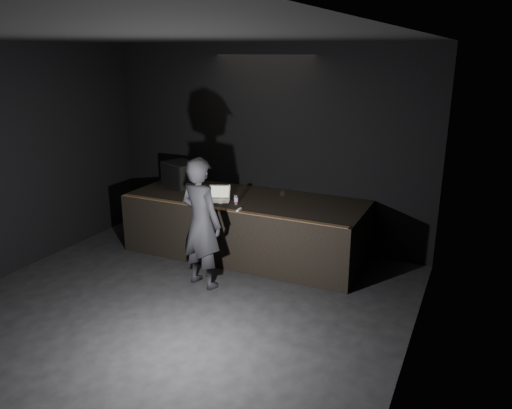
{
  "coord_description": "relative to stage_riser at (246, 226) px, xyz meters",
  "views": [
    {
      "loc": [
        3.54,
        -4.45,
        3.37
      ],
      "look_at": [
        0.4,
        2.3,
        1.06
      ],
      "focal_mm": 35.0,
      "sensor_mm": 36.0,
      "label": 1
    }
  ],
  "objects": [
    {
      "name": "wii_remote",
      "position": [
        0.21,
        -0.65,
        0.51
      ],
      "size": [
        0.05,
        0.15,
        0.03
      ],
      "primitive_type": "cube",
      "rotation": [
        0.0,
        0.0,
        0.08
      ],
      "color": "silver",
      "rests_on": "stage_riser"
    },
    {
      "name": "plastic_cup",
      "position": [
        0.52,
        0.36,
        0.55
      ],
      "size": [
        0.08,
        0.08,
        0.09
      ],
      "primitive_type": "cylinder",
      "color": "white",
      "rests_on": "stage_riser"
    },
    {
      "name": "ground",
      "position": [
        0.0,
        -2.73,
        -0.5
      ],
      "size": [
        7.0,
        7.0,
        0.0
      ],
      "primitive_type": "plane",
      "color": "black",
      "rests_on": "ground"
    },
    {
      "name": "beer_can",
      "position": [
        0.02,
        -0.38,
        0.58
      ],
      "size": [
        0.07,
        0.07,
        0.16
      ],
      "color": "silver",
      "rests_on": "stage_riser"
    },
    {
      "name": "cable",
      "position": [
        -1.17,
        0.39,
        0.51
      ],
      "size": [
        1.01,
        0.04,
        0.02
      ],
      "primitive_type": "cylinder",
      "rotation": [
        0.0,
        1.57,
        0.02
      ],
      "color": "black",
      "rests_on": "stage_riser"
    },
    {
      "name": "stage_monitor",
      "position": [
        -1.41,
        0.22,
        0.72
      ],
      "size": [
        0.78,
        0.7,
        0.44
      ],
      "rotation": [
        0.0,
        0.0,
        -0.43
      ],
      "color": "black",
      "rests_on": "stage_riser"
    },
    {
      "name": "person",
      "position": [
        -0.06,
        -1.33,
        0.47
      ],
      "size": [
        0.8,
        0.62,
        1.95
      ],
      "primitive_type": "imported",
      "rotation": [
        0.0,
        0.0,
        2.9
      ],
      "color": "black",
      "rests_on": "ground"
    },
    {
      "name": "stage_riser",
      "position": [
        0.0,
        0.0,
        0.0
      ],
      "size": [
        4.0,
        1.5,
        1.0
      ],
      "primitive_type": "cube",
      "color": "black",
      "rests_on": "ground"
    },
    {
      "name": "laptop",
      "position": [
        -0.33,
        -0.3,
        0.56
      ],
      "size": [
        0.44,
        0.42,
        0.24
      ],
      "rotation": [
        0.0,
        0.0,
        0.39
      ],
      "color": "white",
      "rests_on": "stage_riser"
    },
    {
      "name": "room_walls",
      "position": [
        0.0,
        -2.73,
        1.52
      ],
      "size": [
        6.1,
        7.1,
        3.52
      ],
      "color": "black",
      "rests_on": "ground"
    },
    {
      "name": "riser_lip",
      "position": [
        0.0,
        -0.71,
        0.51
      ],
      "size": [
        3.92,
        0.1,
        0.01
      ],
      "primitive_type": "cube",
      "color": "brown",
      "rests_on": "stage_riser"
    }
  ]
}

